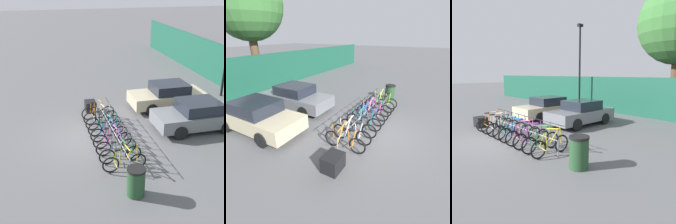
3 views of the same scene
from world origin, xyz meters
The scene contains 15 objects.
ground_plane centered at (0.00, 0.00, 0.00)m, with size 120.00×120.00×0.00m, color #59595B.
bike_rack centered at (0.56, 0.68, 0.50)m, with size 5.34×0.04×0.57m.
bicycle_orange centered at (-1.84, 0.53, 0.38)m, with size 0.68×1.71×1.05m.
bicycle_white centered at (-1.24, 0.53, 0.38)m, with size 0.68×1.71×1.05m.
bicycle_black centered at (-0.64, 0.53, 0.38)m, with size 0.68×1.71×1.05m.
bicycle_teal centered at (0.00, 0.53, 0.38)m, with size 0.68×1.71×1.05m.
bicycle_blue centered at (0.56, 0.53, 0.38)m, with size 0.68×1.71×1.05m.
bicycle_pink centered at (1.16, 0.53, 0.38)m, with size 0.68×1.71×1.05m.
bicycle_purple centered at (1.75, 0.53, 0.38)m, with size 0.68×1.71×1.05m.
bicycle_green centered at (2.37, 0.53, 0.38)m, with size 0.68×1.71×1.05m.
bicycle_yellow centered at (2.95, 0.53, 0.38)m, with size 0.68×1.71×1.05m.
car_beige centered at (-2.42, 4.55, 0.69)m, with size 1.91×4.10×1.40m.
car_grey centered at (0.36, 4.81, 0.69)m, with size 1.91×4.00×1.40m.
trash_bin centered at (4.40, 0.49, 0.52)m, with size 0.63×0.63×1.03m.
cargo_crate centered at (-2.96, 0.34, 0.28)m, with size 0.70×0.56×0.55m, color black.
Camera 1 is at (12.39, -2.33, 6.69)m, focal length 50.00 mm.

